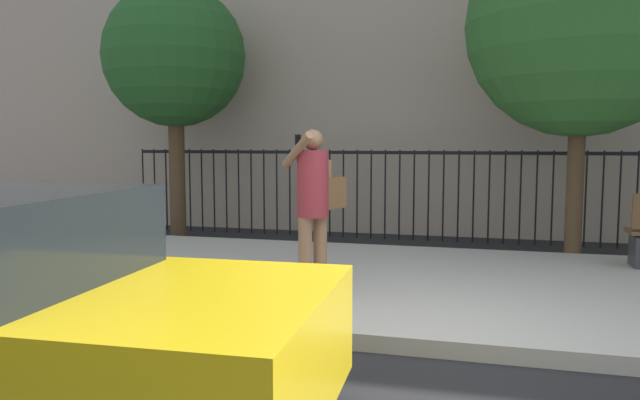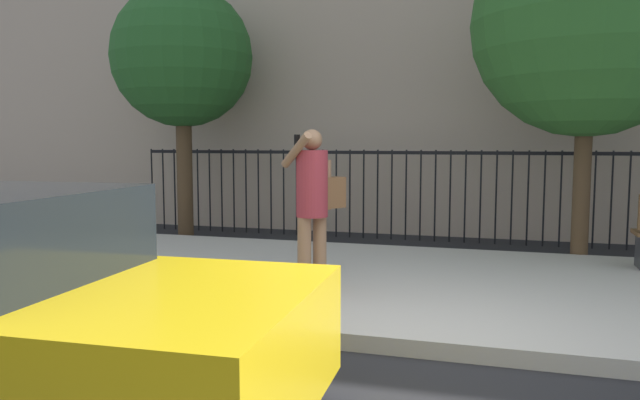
{
  "view_description": "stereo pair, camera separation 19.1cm",
  "coord_description": "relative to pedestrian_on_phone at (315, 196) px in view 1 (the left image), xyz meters",
  "views": [
    {
      "loc": [
        0.52,
        -4.81,
        1.74
      ],
      "look_at": [
        -1.23,
        1.73,
        1.09
      ],
      "focal_mm": 34.05,
      "sensor_mm": 36.0,
      "label": 1
    },
    {
      "loc": [
        0.71,
        -4.76,
        1.74
      ],
      "look_at": [
        -1.23,
        1.73,
        1.09
      ],
      "focal_mm": 34.05,
      "sensor_mm": 36.0,
      "label": 2
    }
  ],
  "objects": [
    {
      "name": "ground_plane",
      "position": [
        1.22,
        -1.45,
        -1.15
      ],
      "size": [
        60.0,
        60.0,
        0.0
      ],
      "primitive_type": "plane",
      "color": "black"
    },
    {
      "name": "sidewalk",
      "position": [
        1.22,
        0.75,
        -1.08
      ],
      "size": [
        28.0,
        4.4,
        0.15
      ],
      "primitive_type": "cube",
      "color": "#B2ADA3",
      "rests_on": "ground"
    },
    {
      "name": "iron_fence",
      "position": [
        1.22,
        4.45,
        -0.13
      ],
      "size": [
        12.03,
        0.04,
        1.6
      ],
      "color": "black",
      "rests_on": "ground"
    },
    {
      "name": "pedestrian_on_phone",
      "position": [
        0.0,
        0.0,
        0.0
      ],
      "size": [
        0.66,
        0.71,
        1.72
      ],
      "color": "#936B4C",
      "rests_on": "sidewalk"
    },
    {
      "name": "street_tree_mid",
      "position": [
        3.03,
        3.05,
        2.23
      ],
      "size": [
        3.19,
        3.19,
        4.99
      ],
      "color": "#4C3823",
      "rests_on": "ground"
    },
    {
      "name": "street_tree_far",
      "position": [
        -3.6,
        3.66,
        2.09
      ],
      "size": [
        2.52,
        2.52,
        4.53
      ],
      "color": "#4C3823",
      "rests_on": "ground"
    }
  ]
}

